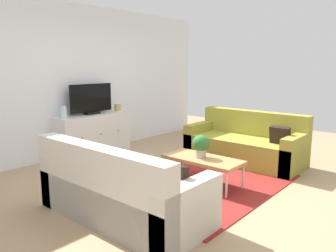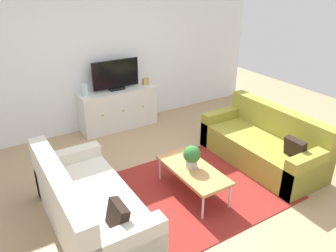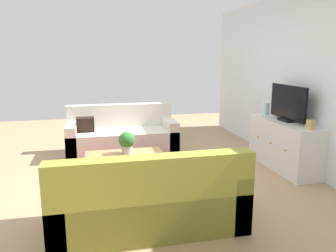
% 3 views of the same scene
% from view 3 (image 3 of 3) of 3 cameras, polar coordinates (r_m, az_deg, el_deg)
% --- Properties ---
extents(ground_plane, '(10.00, 10.00, 0.00)m').
position_cam_3_polar(ground_plane, '(4.87, -5.01, -8.92)').
color(ground_plane, tan).
extents(wall_back, '(6.40, 0.12, 2.70)m').
position_cam_3_polar(wall_back, '(5.52, 22.11, 7.13)').
color(wall_back, white).
rests_on(wall_back, ground_plane).
extents(area_rug, '(2.50, 1.90, 0.01)m').
position_cam_3_polar(area_rug, '(4.85, -6.79, -8.97)').
color(area_rug, maroon).
rests_on(area_rug, ground_plane).
extents(couch_left_side, '(0.87, 1.92, 0.84)m').
position_cam_3_polar(couch_left_side, '(6.14, -7.95, -1.80)').
color(couch_left_side, beige).
rests_on(couch_left_side, ground_plane).
extents(couch_right_side, '(0.87, 1.92, 0.84)m').
position_cam_3_polar(couch_right_side, '(3.43, -3.34, -13.02)').
color(couch_right_side, olive).
rests_on(couch_right_side, ground_plane).
extents(coffee_table, '(0.50, 1.08, 0.39)m').
position_cam_3_polar(coffee_table, '(4.73, -7.40, -5.05)').
color(coffee_table, '#B7844C').
rests_on(coffee_table, ground_plane).
extents(potted_plant, '(0.23, 0.23, 0.31)m').
position_cam_3_polar(potted_plant, '(4.68, -7.02, -2.65)').
color(potted_plant, '#B7B2A8').
rests_on(potted_plant, coffee_table).
extents(tv_console, '(1.44, 0.47, 0.75)m').
position_cam_3_polar(tv_console, '(5.50, 19.14, -3.03)').
color(tv_console, silver).
rests_on(tv_console, ground_plane).
extents(flat_screen_tv, '(0.88, 0.16, 0.55)m').
position_cam_3_polar(flat_screen_tv, '(5.38, 19.79, 3.63)').
color(flat_screen_tv, black).
rests_on(flat_screen_tv, tv_console).
extents(glass_vase, '(0.11, 0.11, 0.21)m').
position_cam_3_polar(glass_vase, '(5.90, 16.39, 2.87)').
color(glass_vase, silver).
rests_on(glass_vase, tv_console).
extents(mantel_clock, '(0.11, 0.07, 0.13)m').
position_cam_3_polar(mantel_clock, '(4.92, 23.16, 0.19)').
color(mantel_clock, tan).
rests_on(mantel_clock, tv_console).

